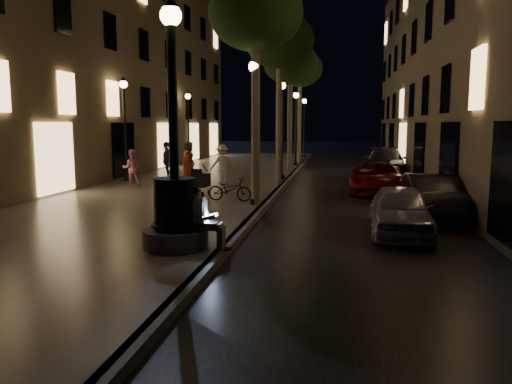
% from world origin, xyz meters
% --- Properties ---
extents(ground, '(120.00, 120.00, 0.00)m').
position_xyz_m(ground, '(0.00, 15.00, 0.00)').
color(ground, black).
rests_on(ground, ground).
extents(cobble_lane, '(6.00, 45.00, 0.02)m').
position_xyz_m(cobble_lane, '(3.00, 15.00, 0.01)').
color(cobble_lane, black).
rests_on(cobble_lane, ground).
extents(promenade, '(8.00, 45.00, 0.20)m').
position_xyz_m(promenade, '(-4.00, 15.00, 0.10)').
color(promenade, '#69665D').
rests_on(promenade, ground).
extents(curb_strip, '(0.25, 45.00, 0.20)m').
position_xyz_m(curb_strip, '(0.00, 15.00, 0.10)').
color(curb_strip, '#59595B').
rests_on(curb_strip, ground).
extents(building_right, '(8.00, 36.00, 15.00)m').
position_xyz_m(building_right, '(10.00, 18.00, 7.50)').
color(building_right, '#716347').
rests_on(building_right, ground).
extents(building_left, '(8.00, 36.00, 15.00)m').
position_xyz_m(building_left, '(-12.00, 18.00, 7.50)').
color(building_left, '#716347').
rests_on(building_left, ground).
extents(fountain_lamppost, '(1.40, 1.40, 5.21)m').
position_xyz_m(fountain_lamppost, '(-1.00, 2.00, 1.21)').
color(fountain_lamppost, '#59595B').
rests_on(fountain_lamppost, promenade).
extents(seated_man_laptop, '(0.95, 0.32, 1.33)m').
position_xyz_m(seated_man_laptop, '(-0.39, 2.00, 0.90)').
color(seated_man_laptop, gray).
rests_on(seated_man_laptop, promenade).
extents(tree_near, '(3.00, 3.00, 7.30)m').
position_xyz_m(tree_near, '(-0.25, 8.00, 6.24)').
color(tree_near, '#6B604C').
rests_on(tree_near, promenade).
extents(tree_second, '(3.00, 3.00, 7.40)m').
position_xyz_m(tree_second, '(-0.20, 14.00, 6.33)').
color(tree_second, '#6B604C').
rests_on(tree_second, promenade).
extents(tree_third, '(3.00, 3.00, 7.20)m').
position_xyz_m(tree_third, '(-0.30, 20.00, 6.14)').
color(tree_third, '#6B604C').
rests_on(tree_third, promenade).
extents(tree_far, '(3.00, 3.00, 7.50)m').
position_xyz_m(tree_far, '(-0.22, 26.00, 6.43)').
color(tree_far, '#6B604C').
rests_on(tree_far, promenade).
extents(lamp_curb_a, '(0.36, 0.36, 4.81)m').
position_xyz_m(lamp_curb_a, '(-0.30, 8.00, 3.24)').
color(lamp_curb_a, black).
rests_on(lamp_curb_a, promenade).
extents(lamp_curb_b, '(0.36, 0.36, 4.81)m').
position_xyz_m(lamp_curb_b, '(-0.30, 16.00, 3.24)').
color(lamp_curb_b, black).
rests_on(lamp_curb_b, promenade).
extents(lamp_curb_c, '(0.36, 0.36, 4.81)m').
position_xyz_m(lamp_curb_c, '(-0.30, 24.00, 3.24)').
color(lamp_curb_c, black).
rests_on(lamp_curb_c, promenade).
extents(lamp_curb_d, '(0.36, 0.36, 4.81)m').
position_xyz_m(lamp_curb_d, '(-0.30, 32.00, 3.24)').
color(lamp_curb_d, black).
rests_on(lamp_curb_d, promenade).
extents(lamp_left_b, '(0.36, 0.36, 4.81)m').
position_xyz_m(lamp_left_b, '(-7.40, 14.00, 3.24)').
color(lamp_left_b, black).
rests_on(lamp_left_b, promenade).
extents(lamp_left_c, '(0.36, 0.36, 4.81)m').
position_xyz_m(lamp_left_c, '(-7.40, 24.00, 3.24)').
color(lamp_left_c, black).
rests_on(lamp_left_c, promenade).
extents(stroller, '(0.57, 1.13, 1.14)m').
position_xyz_m(stroller, '(-2.57, 9.64, 0.77)').
color(stroller, black).
rests_on(stroller, promenade).
extents(car_front, '(1.66, 3.78, 1.27)m').
position_xyz_m(car_front, '(4.00, 4.99, 0.63)').
color(car_front, '#9A9BA1').
rests_on(car_front, ground).
extents(car_second, '(1.47, 4.05, 1.33)m').
position_xyz_m(car_second, '(5.20, 7.36, 0.66)').
color(car_second, black).
rests_on(car_second, ground).
extents(car_third, '(2.34, 4.73, 1.29)m').
position_xyz_m(car_third, '(4.00, 13.00, 0.65)').
color(car_third, maroon).
rests_on(car_third, ground).
extents(car_rear, '(2.63, 5.48, 1.54)m').
position_xyz_m(car_rear, '(4.96, 19.95, 0.77)').
color(car_rear, '#2B2B30').
rests_on(car_rear, ground).
extents(pedestrian_red, '(0.68, 0.69, 1.61)m').
position_xyz_m(pedestrian_red, '(-3.43, 10.92, 1.00)').
color(pedestrian_red, '#D14529').
rests_on(pedestrian_red, promenade).
extents(pedestrian_pink, '(0.94, 0.85, 1.58)m').
position_xyz_m(pedestrian_pink, '(-6.22, 11.89, 0.99)').
color(pedestrian_pink, pink).
rests_on(pedestrian_pink, promenade).
extents(pedestrian_white, '(1.29, 1.14, 1.73)m').
position_xyz_m(pedestrian_white, '(-2.76, 13.89, 1.07)').
color(pedestrian_white, silver).
rests_on(pedestrian_white, promenade).
extents(pedestrian_blue, '(0.76, 1.15, 1.82)m').
position_xyz_m(pedestrian_blue, '(-5.58, 14.48, 1.11)').
color(pedestrian_blue, navy).
rests_on(pedestrian_blue, promenade).
extents(pedestrian_dark, '(0.79, 0.99, 1.75)m').
position_xyz_m(pedestrian_dark, '(-5.18, 16.69, 1.08)').
color(pedestrian_dark, '#2E2F33').
rests_on(pedestrian_dark, promenade).
extents(bicycle, '(1.59, 0.68, 0.81)m').
position_xyz_m(bicycle, '(-1.25, 8.58, 0.60)').
color(bicycle, black).
rests_on(bicycle, promenade).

